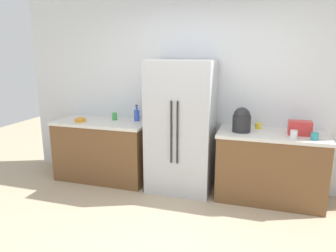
# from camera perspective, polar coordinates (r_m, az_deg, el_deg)

# --- Properties ---
(kitchen_back_panel) EXTENTS (5.58, 0.10, 3.03)m
(kitchen_back_panel) POSITION_cam_1_polar(r_m,az_deg,el_deg) (4.42, 6.65, 8.70)
(kitchen_back_panel) COLOR silver
(kitchen_back_panel) RESTS_ON ground_plane
(counter_left) EXTENTS (1.39, 0.67, 0.89)m
(counter_left) POSITION_cam_1_polar(r_m,az_deg,el_deg) (4.75, -11.83, -4.33)
(counter_left) COLOR brown
(counter_left) RESTS_ON ground_plane
(counter_right) EXTENTS (1.33, 0.67, 0.89)m
(counter_right) POSITION_cam_1_polar(r_m,az_deg,el_deg) (4.20, 18.22, -7.09)
(counter_right) COLOR brown
(counter_right) RESTS_ON ground_plane
(refrigerator) EXTENTS (0.86, 0.67, 1.78)m
(refrigerator) POSITION_cam_1_polar(r_m,az_deg,el_deg) (4.18, 2.42, -0.13)
(refrigerator) COLOR #B7BABF
(refrigerator) RESTS_ON ground_plane
(toaster) EXTENTS (0.27, 0.16, 0.17)m
(toaster) POSITION_cam_1_polar(r_m,az_deg,el_deg) (4.08, 23.14, -0.34)
(toaster) COLOR red
(toaster) RESTS_ON counter_right
(rice_cooker) EXTENTS (0.23, 0.23, 0.31)m
(rice_cooker) POSITION_cam_1_polar(r_m,az_deg,el_deg) (4.00, 13.44, 1.09)
(rice_cooker) COLOR #262628
(rice_cooker) RESTS_ON counter_right
(bottle_a) EXTENTS (0.08, 0.08, 0.24)m
(bottle_a) POSITION_cam_1_polar(r_m,az_deg,el_deg) (4.56, -5.78, 2.04)
(bottle_a) COLOR blue
(bottle_a) RESTS_ON counter_left
(cup_a) EXTENTS (0.07, 0.07, 0.11)m
(cup_a) POSITION_cam_1_polar(r_m,az_deg,el_deg) (4.67, -9.81, 1.77)
(cup_a) COLOR green
(cup_a) RESTS_ON counter_left
(cup_b) EXTENTS (0.09, 0.09, 0.08)m
(cup_b) POSITION_cam_1_polar(r_m,az_deg,el_deg) (3.92, 25.42, -1.73)
(cup_b) COLOR teal
(cup_b) RESTS_ON counter_right
(cup_c) EXTENTS (0.08, 0.08, 0.07)m
(cup_c) POSITION_cam_1_polar(r_m,az_deg,el_deg) (4.25, 16.31, 0.03)
(cup_c) COLOR yellow
(cup_c) RESTS_ON counter_right
(cup_d) EXTENTS (0.08, 0.08, 0.10)m
(cup_d) POSITION_cam_1_polar(r_m,az_deg,el_deg) (3.89, 22.19, -1.45)
(cup_d) COLOR white
(cup_d) RESTS_ON counter_right
(bowl_a) EXTENTS (0.15, 0.15, 0.05)m
(bowl_a) POSITION_cam_1_polar(r_m,az_deg,el_deg) (4.67, -15.88, 1.08)
(bowl_a) COLOR orange
(bowl_a) RESTS_ON counter_left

